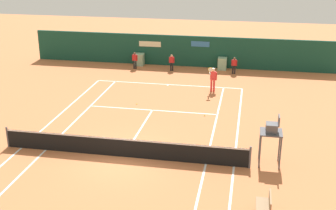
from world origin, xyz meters
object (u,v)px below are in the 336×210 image
object	(u,v)px
ball_kid_left_post	(135,59)
tennis_ball_mid_court	(137,104)
player_on_baseline	(213,78)
umpire_chair	(272,132)
player_bench	(265,204)
tennis_ball_near_service_line	(205,115)
ball_kid_right_post	(172,61)
ball_kid_centre_post	(234,64)

from	to	relation	value
ball_kid_left_post	tennis_ball_mid_court	bearing A→B (deg)	109.40
tennis_ball_mid_court	player_on_baseline	bearing A→B (deg)	38.18
umpire_chair	tennis_ball_mid_court	bearing A→B (deg)	50.49
ball_kid_left_post	player_bench	bearing A→B (deg)	121.68
player_on_baseline	tennis_ball_near_service_line	xyz separation A→B (m)	(-0.02, -4.71, -0.96)
umpire_chair	ball_kid_right_post	world-z (taller)	umpire_chair
tennis_ball_mid_court	tennis_ball_near_service_line	bearing A→B (deg)	-14.86
player_on_baseline	tennis_ball_near_service_line	size ratio (longest dim) A/B	27.52
player_on_baseline	ball_kid_left_post	distance (m)	8.17
umpire_chair	ball_kid_right_post	distance (m)	16.52
player_on_baseline	ball_kid_right_post	bearing A→B (deg)	-59.73
umpire_chair	player_bench	size ratio (longest dim) A/B	2.17
umpire_chair	tennis_ball_near_service_line	bearing A→B (deg)	33.41
umpire_chair	ball_kid_centre_post	xyz separation A→B (m)	(-2.36, 14.79, -0.88)
tennis_ball_near_service_line	umpire_chair	bearing A→B (deg)	-56.59
player_bench	player_on_baseline	bearing A→B (deg)	12.96
ball_kid_centre_post	tennis_ball_near_service_line	bearing A→B (deg)	85.38
ball_kid_right_post	ball_kid_centre_post	size ratio (longest dim) A/B	0.99
ball_kid_centre_post	player_on_baseline	bearing A→B (deg)	78.02
player_on_baseline	ball_kid_right_post	distance (m)	5.92
player_on_baseline	umpire_chair	bearing A→B (deg)	100.94
tennis_ball_near_service_line	tennis_ball_mid_court	bearing A→B (deg)	165.14
ball_kid_centre_post	tennis_ball_mid_court	distance (m)	9.97
umpire_chair	tennis_ball_mid_court	size ratio (longest dim) A/B	35.91
ball_kid_left_post	player_on_baseline	bearing A→B (deg)	149.48
player_bench	ball_kid_left_post	xyz separation A→B (m)	(-10.07, 19.09, 0.29)
umpire_chair	ball_kid_left_post	xyz separation A→B (m)	(-10.34, 14.79, -0.85)
ball_kid_left_post	ball_kid_centre_post	bearing A→B (deg)	-176.14
player_on_baseline	ball_kid_right_post	world-z (taller)	player_on_baseline
ball_kid_left_post	umpire_chair	bearing A→B (deg)	128.80
ball_kid_right_post	ball_kid_centre_post	distance (m)	4.94
ball_kid_right_post	tennis_ball_mid_court	distance (m)	8.20
umpire_chair	ball_kid_centre_post	world-z (taller)	umpire_chair
player_bench	ball_kid_right_post	size ratio (longest dim) A/B	0.85
player_bench	player_on_baseline	xyz separation A→B (m)	(-3.33, 14.47, 0.49)
player_bench	player_on_baseline	size ratio (longest dim) A/B	0.60
player_bench	tennis_ball_near_service_line	size ratio (longest dim) A/B	16.58
umpire_chair	ball_kid_right_post	size ratio (longest dim) A/B	1.84
ball_kid_centre_post	tennis_ball_mid_court	size ratio (longest dim) A/B	19.68
ball_kid_left_post	tennis_ball_mid_court	size ratio (longest dim) A/B	20.31
player_on_baseline	tennis_ball_mid_court	xyz separation A→B (m)	(-4.48, -3.52, -0.96)
ball_kid_right_post	ball_kid_left_post	bearing A→B (deg)	-1.32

